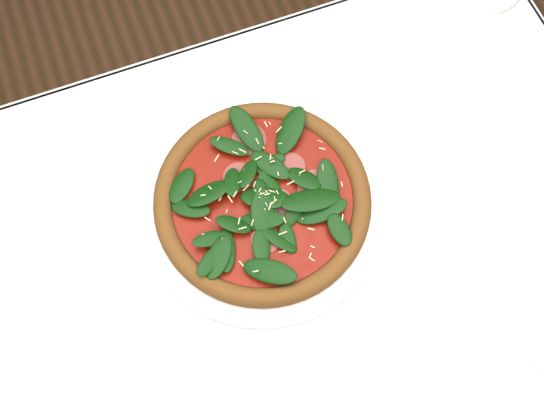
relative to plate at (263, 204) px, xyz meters
name	(u,v)px	position (x,y,z in m)	size (l,w,h in m)	color
ground	(269,339)	(-0.03, -0.09, -0.76)	(6.00, 6.00, 0.00)	brown
dining_table	(267,282)	(-0.03, -0.09, -0.11)	(1.21, 0.81, 0.75)	white
plate	(263,204)	(0.00, 0.00, 0.00)	(0.38, 0.38, 0.02)	white
pizza	(262,198)	(0.00, 0.00, 0.02)	(0.37, 0.37, 0.04)	brown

